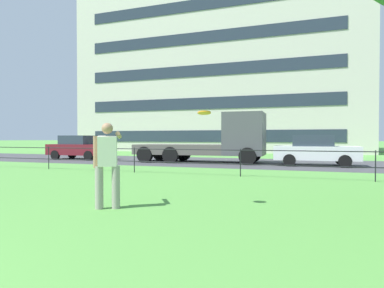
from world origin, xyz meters
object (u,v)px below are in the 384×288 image
at_px(car_maroon_far_right, 79,147).
at_px(flatbed_truck_left, 218,141).
at_px(apartment_building_background, 223,66).
at_px(frisbee, 204,113).
at_px(car_white_center, 315,150).
at_px(person_thrower, 107,162).

bearing_deg(car_maroon_far_right, flatbed_truck_left, 1.03).
distance_m(car_maroon_far_right, apartment_building_background, 21.37).
bearing_deg(apartment_building_background, frisbee, -76.33).
height_order(car_maroon_far_right, car_white_center, same).
bearing_deg(flatbed_truck_left, person_thrower, -84.98).
height_order(car_maroon_far_right, apartment_building_background, apartment_building_background).
relative_size(frisbee, flatbed_truck_left, 0.05).
height_order(person_thrower, apartment_building_background, apartment_building_background).
bearing_deg(frisbee, car_maroon_far_right, 136.37).
relative_size(car_maroon_far_right, apartment_building_background, 0.14).
height_order(car_white_center, apartment_building_background, apartment_building_background).
xyz_separation_m(car_maroon_far_right, car_white_center, (14.29, -0.15, 0.00)).
distance_m(frisbee, car_maroon_far_right, 16.70).
bearing_deg(apartment_building_background, person_thrower, -79.73).
xyz_separation_m(car_white_center, apartment_building_background, (-9.63, 19.10, 8.72)).
relative_size(frisbee, apartment_building_background, 0.01).
bearing_deg(person_thrower, car_maroon_far_right, 130.02).
distance_m(flatbed_truck_left, car_white_center, 5.10).
xyz_separation_m(frisbee, apartment_building_background, (-7.41, 30.44, 7.60)).
bearing_deg(car_white_center, frisbee, -101.11).
xyz_separation_m(flatbed_truck_left, apartment_building_background, (-4.56, 18.78, 8.28)).
relative_size(person_thrower, apartment_building_background, 0.06).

